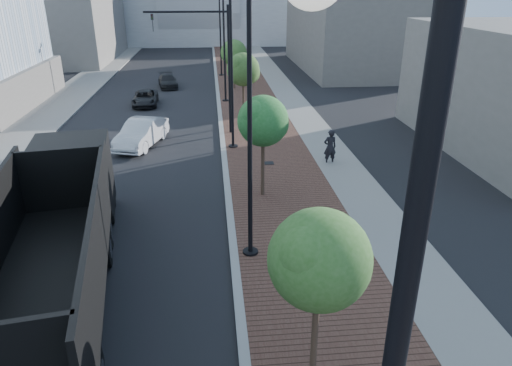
{
  "coord_description": "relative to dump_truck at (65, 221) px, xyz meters",
  "views": [
    {
      "loc": [
        -0.61,
        -4.36,
        9.08
      ],
      "look_at": [
        1.0,
        12.0,
        2.0
      ],
      "focal_mm": 32.39,
      "sensor_mm": 36.0,
      "label": 1
    }
  ],
  "objects": [
    {
      "name": "convention_center",
      "position": [
        3.74,
        74.84,
        4.33
      ],
      "size": [
        50.0,
        30.0,
        50.0
      ],
      "color": "#9FA4A9",
      "rests_on": "ground"
    },
    {
      "name": "dark_car_mid",
      "position": [
        -0.22,
        23.41,
        -1.1
      ],
      "size": [
        2.07,
        4.2,
        1.15
      ],
      "primitive_type": "imported",
      "rotation": [
        0.0,
        0.0,
        0.04
      ],
      "color": "black",
      "rests_on": "ground"
    },
    {
      "name": "tree_2",
      "position": [
        7.38,
        16.86,
        2.15
      ],
      "size": [
        2.28,
        2.21,
        4.95
      ],
      "color": "#382619",
      "rests_on": "ground"
    },
    {
      "name": "dark_car_far",
      "position": [
        1.05,
        30.54,
        -1.08
      ],
      "size": [
        2.27,
        4.28,
        1.18
      ],
      "primitive_type": "imported",
      "rotation": [
        0.0,
        0.0,
        0.16
      ],
      "color": "black",
      "rests_on": "ground"
    },
    {
      "name": "tree_3",
      "position": [
        7.38,
        28.86,
        1.67
      ],
      "size": [
        2.43,
        2.39,
        4.54
      ],
      "color": "#382619",
      "rests_on": "ground"
    },
    {
      "name": "traffic_mast",
      "position": [
        5.44,
        14.84,
        3.31
      ],
      "size": [
        5.09,
        0.2,
        8.0
      ],
      "color": "black",
      "rests_on": "ground"
    },
    {
      "name": "pedestrian",
      "position": [
        11.44,
        8.68,
        -0.68
      ],
      "size": [
        0.77,
        0.56,
        1.97
      ],
      "primitive_type": "imported",
      "rotation": [
        0.0,
        0.0,
        3.27
      ],
      "color": "black",
      "rests_on": "ground"
    },
    {
      "name": "commercial_block_ne",
      "position": [
        21.74,
        39.84,
        2.33
      ],
      "size": [
        12.0,
        22.0,
        8.0
      ],
      "primitive_type": "cube",
      "color": "#5E5A55",
      "rests_on": "ground"
    },
    {
      "name": "white_sedan",
      "position": [
        0.83,
        12.9,
        -0.87
      ],
      "size": [
        3.01,
        5.15,
        1.6
      ],
      "primitive_type": "imported",
      "rotation": [
        0.0,
        0.0,
        -0.29
      ],
      "color": "silver",
      "rests_on": "ground"
    },
    {
      "name": "dump_truck",
      "position": [
        0.0,
        0.0,
        0.0
      ],
      "size": [
        5.0,
        14.35,
        3.96
      ],
      "rotation": [
        0.0,
        0.0,
        0.15
      ],
      "color": "black",
      "rests_on": "ground"
    },
    {
      "name": "streetlight_1",
      "position": [
        6.22,
        -0.16,
        2.67
      ],
      "size": [
        1.44,
        0.56,
        9.21
      ],
      "color": "black",
      "rests_on": "ground"
    },
    {
      "name": "curb",
      "position": [
        5.74,
        29.84,
        -1.6
      ],
      "size": [
        0.3,
        140.0,
        0.14
      ],
      "primitive_type": "cube",
      "color": "gray",
      "rests_on": "ground"
    },
    {
      "name": "utility_cover_1",
      "position": [
        8.14,
        -2.16,
        -1.54
      ],
      "size": [
        0.5,
        0.5,
        0.02
      ],
      "primitive_type": "cube",
      "color": "black",
      "rests_on": "sidewalk"
    },
    {
      "name": "streetlight_3",
      "position": [
        6.22,
        23.84,
        2.67
      ],
      "size": [
        1.44,
        0.56,
        9.21
      ],
      "color": "black",
      "rests_on": "ground"
    },
    {
      "name": "streetlight_4",
      "position": [
        6.34,
        35.84,
        3.15
      ],
      "size": [
        1.72,
        0.56,
        9.28
      ],
      "color": "black",
      "rests_on": "ground"
    },
    {
      "name": "streetlight_2",
      "position": [
        6.34,
        11.84,
        3.15
      ],
      "size": [
        1.72,
        0.56,
        9.28
      ],
      "color": "black",
      "rests_on": "ground"
    },
    {
      "name": "tree_0",
      "position": [
        7.38,
        -6.14,
        1.91
      ],
      "size": [
        2.35,
        2.29,
        4.74
      ],
      "color": "#382619",
      "rests_on": "ground"
    },
    {
      "name": "sidewalk",
      "position": [
        9.24,
        29.84,
        -1.61
      ],
      "size": [
        7.0,
        140.0,
        0.12
      ],
      "primitive_type": "cube",
      "color": "#4C2D23",
      "rests_on": "ground"
    },
    {
      "name": "commercial_block_nw",
      "position": [
        -14.26,
        49.84,
        3.33
      ],
      "size": [
        14.0,
        20.0,
        10.0
      ],
      "primitive_type": "cube",
      "color": "slate",
      "rests_on": "ground"
    },
    {
      "name": "tree_1",
      "position": [
        7.38,
        4.86,
        1.94
      ],
      "size": [
        2.31,
        2.25,
        4.75
      ],
      "color": "#382619",
      "rests_on": "ground"
    },
    {
      "name": "concrete_strip",
      "position": [
        11.94,
        29.84,
        -1.61
      ],
      "size": [
        2.4,
        140.0,
        0.13
      ],
      "primitive_type": "cube",
      "color": "slate",
      "rests_on": "ground"
    },
    {
      "name": "west_sidewalk",
      "position": [
        -7.26,
        29.84,
        -1.61
      ],
      "size": [
        4.0,
        140.0,
        0.12
      ],
      "primitive_type": "cube",
      "color": "slate",
      "rests_on": "ground"
    },
    {
      "name": "utility_cover_2",
      "position": [
        8.14,
        8.84,
        -1.54
      ],
      "size": [
        0.5,
        0.5,
        0.02
      ],
      "primitive_type": "cube",
      "color": "black",
      "rests_on": "sidewalk"
    }
  ]
}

